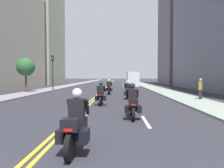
# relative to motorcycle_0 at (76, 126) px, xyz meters

# --- Properties ---
(ground_plane) EXTENTS (264.00, 264.00, 0.00)m
(ground_plane) POSITION_rel_motorcycle_0_xyz_m (-0.96, 43.65, -0.67)
(ground_plane) COLOR #2B2B33
(sidewalk_left) EXTENTS (2.79, 144.00, 0.12)m
(sidewalk_left) POSITION_rel_motorcycle_0_xyz_m (-8.84, 43.65, -0.61)
(sidewalk_left) COLOR gray
(sidewalk_left) RESTS_ON ground
(sidewalk_right) EXTENTS (2.79, 144.00, 0.12)m
(sidewalk_right) POSITION_rel_motorcycle_0_xyz_m (6.92, 43.65, -0.61)
(sidewalk_right) COLOR gray
(sidewalk_right) RESTS_ON ground
(centreline_yellow_inner) EXTENTS (0.12, 132.00, 0.01)m
(centreline_yellow_inner) POSITION_rel_motorcycle_0_xyz_m (-1.08, 43.65, -0.66)
(centreline_yellow_inner) COLOR yellow
(centreline_yellow_inner) RESTS_ON ground
(centreline_yellow_outer) EXTENTS (0.12, 132.00, 0.01)m
(centreline_yellow_outer) POSITION_rel_motorcycle_0_xyz_m (-0.84, 43.65, -0.66)
(centreline_yellow_outer) COLOR yellow
(centreline_yellow_outer) RESTS_ON ground
(lane_dashes_white) EXTENTS (0.14, 56.40, 0.01)m
(lane_dashes_white) POSITION_rel_motorcycle_0_xyz_m (2.28, 24.65, -0.66)
(lane_dashes_white) COLOR silver
(lane_dashes_white) RESTS_ON ground
(building_left_1) EXTENTS (6.13, 18.58, 23.75)m
(building_left_1) POSITION_rel_motorcycle_0_xyz_m (-17.08, 28.91, 11.21)
(building_left_1) COLOR #B2AD9A
(building_left_1) RESTS_ON ground
(building_right_1) EXTENTS (7.20, 20.78, 24.09)m
(building_right_1) POSITION_rel_motorcycle_0_xyz_m (15.69, 26.49, 11.38)
(building_right_1) COLOR slate
(building_right_1) RESTS_ON ground
(building_left_2) EXTENTS (7.87, 14.52, 27.30)m
(building_left_2) POSITION_rel_motorcycle_0_xyz_m (-17.95, 48.06, 12.98)
(building_left_2) COLOR #9AA58B
(building_left_2) RESTS_ON ground
(building_right_2) EXTENTS (6.80, 13.23, 26.76)m
(building_right_2) POSITION_rel_motorcycle_0_xyz_m (15.49, 46.13, 12.71)
(building_right_2) COLOR slate
(building_right_2) RESTS_ON ground
(motorcycle_0) EXTENTS (0.78, 2.18, 1.64)m
(motorcycle_0) POSITION_rel_motorcycle_0_xyz_m (0.00, 0.00, 0.00)
(motorcycle_0) COLOR black
(motorcycle_0) RESTS_ON ground
(motorcycle_1) EXTENTS (0.77, 2.25, 1.64)m
(motorcycle_1) POSITION_rel_motorcycle_0_xyz_m (1.76, 4.36, -0.01)
(motorcycle_1) COLOR black
(motorcycle_1) RESTS_ON ground
(motorcycle_2) EXTENTS (0.77, 2.09, 1.57)m
(motorcycle_2) POSITION_rel_motorcycle_0_xyz_m (-0.06, 8.91, -0.03)
(motorcycle_2) COLOR black
(motorcycle_2) RESTS_ON ground
(motorcycle_3) EXTENTS (0.78, 2.20, 1.57)m
(motorcycle_3) POSITION_rel_motorcycle_0_xyz_m (1.97, 12.69, -0.03)
(motorcycle_3) COLOR black
(motorcycle_3) RESTS_ON ground
(motorcycle_4) EXTENTS (0.77, 2.16, 1.63)m
(motorcycle_4) POSITION_rel_motorcycle_0_xyz_m (0.16, 17.49, -0.00)
(motorcycle_4) COLOR black
(motorcycle_4) RESTS_ON ground
(traffic_light_near) EXTENTS (0.28, 0.38, 4.82)m
(traffic_light_near) POSITION_rel_motorcycle_0_xyz_m (-7.85, 23.37, 2.65)
(traffic_light_near) COLOR black
(traffic_light_near) RESTS_ON ground
(pedestrian_0) EXTENTS (0.39, 0.42, 1.78)m
(pedestrian_0) POSITION_rel_motorcycle_0_xyz_m (7.72, 11.62, 0.25)
(pedestrian_0) COLOR #292638
(pedestrian_0) RESTS_ON ground
(street_tree_0) EXTENTS (2.10, 2.10, 4.08)m
(street_tree_0) POSITION_rel_motorcycle_0_xyz_m (-9.63, 18.94, 2.34)
(street_tree_0) COLOR #503B23
(street_tree_0) RESTS_ON ground
(parked_truck) EXTENTS (2.20, 6.50, 2.80)m
(parked_truck) POSITION_rel_motorcycle_0_xyz_m (4.12, 37.43, 0.61)
(parked_truck) COLOR silver
(parked_truck) RESTS_ON ground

